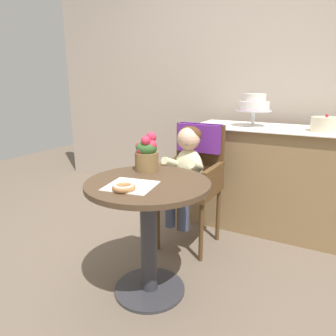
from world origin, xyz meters
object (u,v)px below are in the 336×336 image
wicker_chair (195,165)px  flower_vase (146,153)px  cafe_table (148,216)px  donut_front (124,187)px  seated_child (187,165)px  round_layer_cake (326,124)px  tiered_cake_stand (254,105)px

wicker_chair → flower_vase: 0.59m
cafe_table → wicker_chair: wicker_chair is taller
wicker_chair → donut_front: size_ratio=7.69×
wicker_chair → donut_front: 0.94m
wicker_chair → seated_child: size_ratio=1.31×
seated_child → round_layer_cake: 1.13m
cafe_table → tiered_cake_stand: tiered_cake_stand is taller
tiered_cake_stand → round_layer_cake: bearing=-4.8°
seated_child → wicker_chair: bearing=90.0°
cafe_table → tiered_cake_stand: size_ratio=2.40×
tiered_cake_stand → round_layer_cake: tiered_cake_stand is taller
wicker_chair → tiered_cake_stand: 0.77m
wicker_chair → donut_front: wicker_chair is taller
cafe_table → round_layer_cake: (0.84, 1.25, 0.45)m
flower_vase → tiered_cake_stand: size_ratio=0.83×
donut_front → wicker_chair: bearing=90.1°
seated_child → round_layer_cake: size_ratio=3.33×
flower_vase → tiered_cake_stand: tiered_cake_stand is taller
donut_front → round_layer_cake: 1.69m
cafe_table → donut_front: donut_front is taller
cafe_table → flower_vase: flower_vase is taller
seated_child → round_layer_cake: bearing=37.5°
seated_child → cafe_table: bearing=-87.1°
round_layer_cake → wicker_chair: bearing=-149.6°
donut_front → tiered_cake_stand: size_ratio=0.41×
tiered_cake_stand → round_layer_cake: (0.57, -0.05, -0.13)m
flower_vase → wicker_chair: bearing=79.9°
donut_front → tiered_cake_stand: bearing=78.8°
seated_child → round_layer_cake: round_layer_cake is taller
cafe_table → round_layer_cake: round_layer_cake is taller
flower_vase → tiered_cake_stand: (0.40, 1.11, 0.25)m
round_layer_cake → tiered_cake_stand: bearing=175.2°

